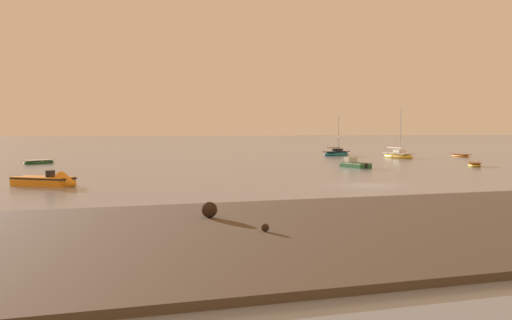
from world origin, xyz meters
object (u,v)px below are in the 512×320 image
motorboat_moored_1 (52,183)px  rowboat_moored_1 (39,162)px  motorboat_moored_0 (352,165)px  rowboat_moored_4 (460,156)px  sailboat_moored_1 (398,156)px  rowboat_moored_0 (474,165)px  sailboat_moored_0 (336,154)px

motorboat_moored_1 → rowboat_moored_1: (-1.11, 33.30, -0.07)m
motorboat_moored_0 → rowboat_moored_1: size_ratio=1.09×
rowboat_moored_4 → sailboat_moored_1: bearing=93.3°
rowboat_moored_0 → rowboat_moored_4: bearing=-177.2°
sailboat_moored_0 → sailboat_moored_1: 12.28m
sailboat_moored_0 → rowboat_moored_1: bearing=163.2°
rowboat_moored_0 → sailboat_moored_1: bearing=-151.2°
rowboat_moored_1 → motorboat_moored_0: bearing=113.1°
rowboat_moored_4 → motorboat_moored_0: bearing=122.6°
motorboat_moored_1 → rowboat_moored_0: (47.19, 10.28, -0.08)m
motorboat_moored_1 → rowboat_moored_0: 48.29m
motorboat_moored_0 → motorboat_moored_1: motorboat_moored_1 is taller
rowboat_moored_1 → sailboat_moored_1: bearing=141.6°
rowboat_moored_4 → rowboat_moored_1: bearing=89.0°
motorboat_moored_0 → sailboat_moored_0: (12.92, 29.54, 0.04)m
rowboat_moored_0 → sailboat_moored_0: (-1.56, 32.65, 0.13)m
rowboat_moored_0 → sailboat_moored_0: size_ratio=0.59×
motorboat_moored_0 → sailboat_moored_0: bearing=-32.0°
sailboat_moored_0 → rowboat_moored_4: 19.68m
motorboat_moored_0 → rowboat_moored_4: (29.45, 18.87, -0.09)m
motorboat_moored_0 → rowboat_moored_4: bearing=-65.7°
rowboat_moored_0 → sailboat_moored_1: 21.51m
rowboat_moored_0 → sailboat_moored_1: (3.10, 21.28, 0.16)m
rowboat_moored_0 → rowboat_moored_4: 26.60m
rowboat_moored_0 → rowboat_moored_1: size_ratio=0.96×
motorboat_moored_1 → rowboat_moored_4: (62.16, 32.26, -0.08)m
sailboat_moored_0 → rowboat_moored_4: bearing=-61.2°
rowboat_moored_1 → sailboat_moored_1: sailboat_moored_1 is taller
rowboat_moored_1 → sailboat_moored_0: bearing=155.2°
rowboat_moored_0 → motorboat_moored_1: bearing=-40.7°
motorboat_moored_1 → sailboat_moored_1: (50.28, 31.56, 0.08)m
motorboat_moored_1 → motorboat_moored_0: bearing=62.1°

